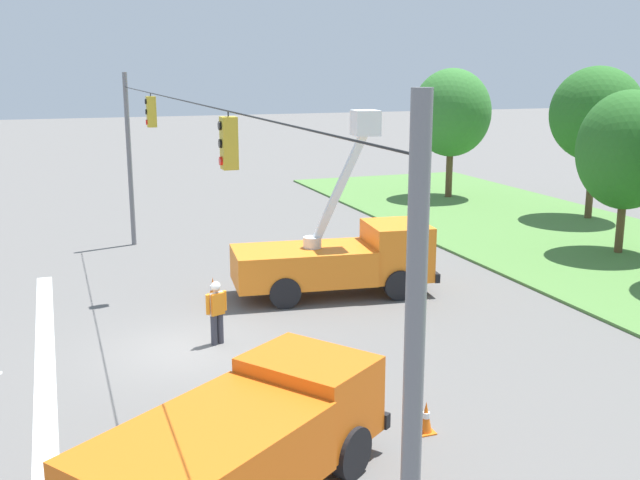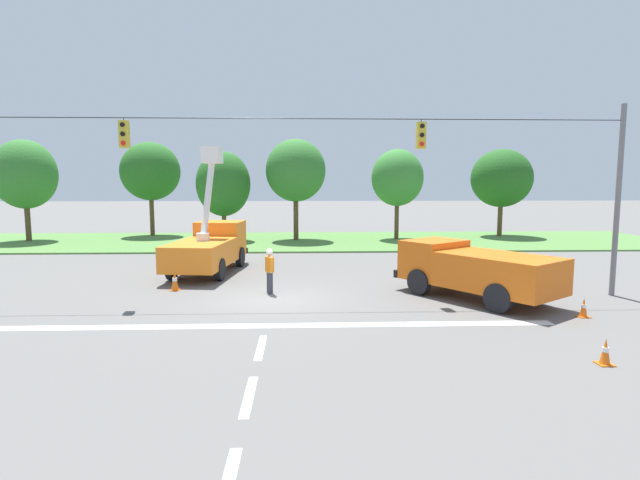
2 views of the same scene
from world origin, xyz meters
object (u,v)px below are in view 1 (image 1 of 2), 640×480
at_px(tree_centre, 627,150).
at_px(utility_truck_bucket_lift, 342,256).
at_px(tree_far_west, 451,113).
at_px(traffic_cone_foreground_right, 426,418).
at_px(road_worker, 216,309).
at_px(traffic_cone_mid_left, 213,289).
at_px(utility_truck_support_near, 244,441).
at_px(tree_west, 596,114).

bearing_deg(tree_centre, utility_truck_bucket_lift, -84.55).
xyz_separation_m(tree_far_west, traffic_cone_foreground_right, (25.04, -14.63, -4.55)).
relative_size(road_worker, traffic_cone_foreground_right, 2.58).
height_order(tree_far_west, traffic_cone_mid_left, tree_far_west).
bearing_deg(utility_truck_bucket_lift, road_worker, -56.90).
bearing_deg(road_worker, utility_truck_support_near, -8.69).
bearing_deg(tree_far_west, tree_west, 23.44).
bearing_deg(tree_west, traffic_cone_mid_left, -71.48).
bearing_deg(traffic_cone_mid_left, utility_truck_support_near, -9.22).
distance_m(tree_west, road_worker, 23.91).
xyz_separation_m(tree_centre, traffic_cone_foreground_right, (10.89, -14.44, -3.88)).
xyz_separation_m(tree_far_west, utility_truck_support_near, (26.19, -18.75, -3.75)).
bearing_deg(tree_far_west, utility_truck_support_near, -35.60).
xyz_separation_m(utility_truck_support_near, traffic_cone_mid_left, (-11.50, 1.87, -0.74)).
bearing_deg(road_worker, tree_centre, 104.15).
distance_m(tree_west, traffic_cone_mid_left, 21.94).
relative_size(tree_far_west, utility_truck_support_near, 1.17).
bearing_deg(tree_far_west, traffic_cone_foreground_right, -30.29).
height_order(utility_truck_bucket_lift, utility_truck_support_near, utility_truck_bucket_lift).
bearing_deg(traffic_cone_foreground_right, road_worker, -155.57).
height_order(road_worker, traffic_cone_foreground_right, road_worker).
relative_size(utility_truck_support_near, road_worker, 3.56).
xyz_separation_m(tree_far_west, road_worker, (18.53, -17.58, -3.89)).
distance_m(traffic_cone_foreground_right, traffic_cone_mid_left, 10.59).
bearing_deg(road_worker, utility_truck_bucket_lift, 123.10).
distance_m(tree_centre, traffic_cone_mid_left, 17.13).
bearing_deg(utility_truck_support_near, tree_west, 129.54).
bearing_deg(traffic_cone_mid_left, utility_truck_bucket_lift, 81.20).
xyz_separation_m(road_worker, traffic_cone_foreground_right, (6.50, 2.96, -0.67)).
distance_m(tree_centre, road_worker, 18.22).
bearing_deg(tree_west, utility_truck_bucket_lift, -65.17).
xyz_separation_m(tree_west, tree_centre, (6.26, -3.61, -0.97)).
bearing_deg(tree_west, traffic_cone_foreground_right, -46.46).
relative_size(utility_truck_bucket_lift, traffic_cone_mid_left, 8.65).
bearing_deg(traffic_cone_foreground_right, tree_west, 133.54).
relative_size(tree_centre, road_worker, 3.71).
xyz_separation_m(utility_truck_support_near, road_worker, (-7.66, 1.17, -0.14)).
relative_size(tree_west, traffic_cone_mid_left, 9.46).
bearing_deg(road_worker, tree_far_west, 136.51).
relative_size(tree_west, road_worker, 4.23).
height_order(tree_centre, utility_truck_bucket_lift, tree_centre).
xyz_separation_m(tree_centre, utility_truck_bucket_lift, (1.19, -12.49, -2.90)).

